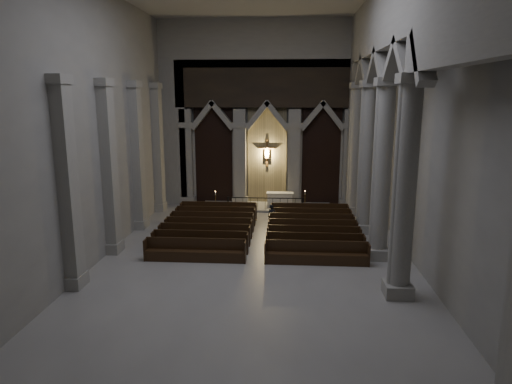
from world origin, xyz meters
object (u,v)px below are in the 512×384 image
pews (260,232)px  worshipper (272,216)px  altar (280,199)px  candle_stand_right (305,206)px  candle_stand_left (216,207)px  altar_rail (265,202)px

pews → worshipper: worshipper is taller
altar → candle_stand_right: (1.60, -0.82, -0.23)m
candle_stand_right → worshipper: bearing=-118.9°
altar → worshipper: size_ratio=1.38×
candle_stand_left → altar_rail: bearing=11.9°
altar → candle_stand_right: bearing=-27.2°
candle_stand_right → worshipper: size_ratio=1.07×
altar → altar_rail: 1.38m
candle_stand_right → pews: size_ratio=0.14×
worshipper → pews: bearing=-116.6°
candle_stand_right → worshipper: 4.10m
altar_rail → candle_stand_right: size_ratio=3.54×
candle_stand_right → pews: bearing=-114.0°
altar → altar_rail: size_ratio=0.36×
altar_rail → worshipper: (0.54, -3.37, 0.01)m
altar → candle_stand_left: candle_stand_left is taller
candle_stand_left → worshipper: 4.52m
worshipper → altar: bearing=73.0°
altar → candle_stand_left: size_ratio=1.22×
candle_stand_left → candle_stand_right: 5.65m
altar_rail → worshipper: size_ratio=3.79×
altar → candle_stand_left: (-3.99, -1.69, -0.21)m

